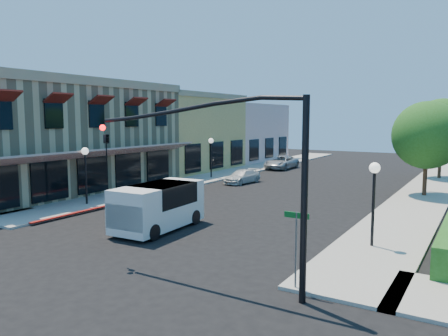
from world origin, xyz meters
The scene contains 20 objects.
ground centered at (0.00, 0.00, 0.00)m, with size 120.00×120.00×0.00m, color black.
sidewalk_left centered at (-8.75, 27.00, 0.06)m, with size 3.50×50.00×0.12m, color gray.
sidewalk_right centered at (8.75, 27.00, 0.06)m, with size 3.50×50.00×0.12m, color gray.
curb_red_strip centered at (-6.90, 8.00, 0.00)m, with size 0.25×10.00×0.06m, color maroon.
corner_brick_building centered at (-15.45, 11.00, 4.01)m, with size 11.77×18.20×8.10m.
yellow_stucco_building centered at (-15.50, 26.00, 3.80)m, with size 10.00×12.00×7.60m, color tan.
pink_stucco_building centered at (-15.50, 38.00, 3.50)m, with size 10.00×12.00×7.00m, color beige.
street_tree_a centered at (8.80, 22.00, 4.19)m, with size 4.56×4.56×6.48m.
street_tree_b centered at (8.80, 32.00, 4.54)m, with size 4.94×4.94×7.02m.
signal_mast_arm centered at (5.86, 1.50, 4.09)m, with size 8.01×0.39×6.00m.
street_name_sign centered at (7.50, 2.20, 1.70)m, with size 0.80×0.06×2.50m.
lamppost_left_near centered at (-8.50, 8.00, 2.74)m, with size 0.44×0.44×3.57m.
lamppost_left_far centered at (-8.50, 22.00, 2.74)m, with size 0.44×0.44×3.57m.
lamppost_right_near centered at (8.50, 8.00, 2.74)m, with size 0.44×0.44×3.57m.
lamppost_right_far centered at (8.50, 24.00, 2.74)m, with size 0.44×0.44×3.57m.
white_van centered at (-1.00, 5.78, 1.26)m, with size 2.37×5.02×2.18m.
parked_car_a centered at (-6.20, 12.00, 0.56)m, with size 1.33×3.31×1.13m, color black.
parked_car_b centered at (-6.20, 13.00, 0.57)m, with size 1.21×3.47×1.14m, color #96999B.
parked_car_c centered at (-4.80, 20.99, 0.55)m, with size 1.53×3.77×1.09m, color silver.
parked_car_d centered at (-6.20, 32.00, 0.69)m, with size 2.28×4.94×1.37m, color #A9ACAE.
Camera 1 is at (12.40, -10.10, 5.37)m, focal length 35.00 mm.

